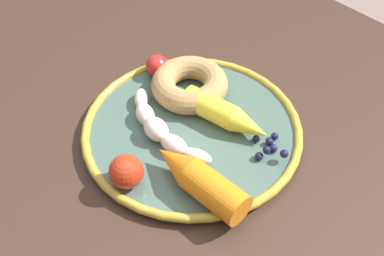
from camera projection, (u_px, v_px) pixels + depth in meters
The scene contains 9 objects.
dining_table at pixel (194, 182), 0.73m from camera, with size 1.13×0.89×0.77m.
plate at pixel (192, 129), 0.67m from camera, with size 0.31×0.31×0.02m.
banana at pixel (160, 128), 0.65m from camera, with size 0.18×0.06×0.03m.
carrot_orange at pixel (198, 179), 0.58m from camera, with size 0.14×0.05×0.04m.
carrot_yellow at pixel (226, 115), 0.66m from camera, with size 0.14×0.06×0.04m.
donut at pixel (190, 84), 0.70m from camera, with size 0.11×0.11×0.04m, color #A97D4B.
blueberry_pile at pixel (269, 147), 0.63m from camera, with size 0.06×0.05×0.02m.
tomato_near at pixel (124, 170), 0.59m from camera, with size 0.04×0.04×0.04m, color red.
tomato_mid at pixel (157, 66), 0.73m from camera, with size 0.03×0.03×0.03m, color red.
Camera 1 is at (0.32, -0.30, 1.27)m, focal length 44.82 mm.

